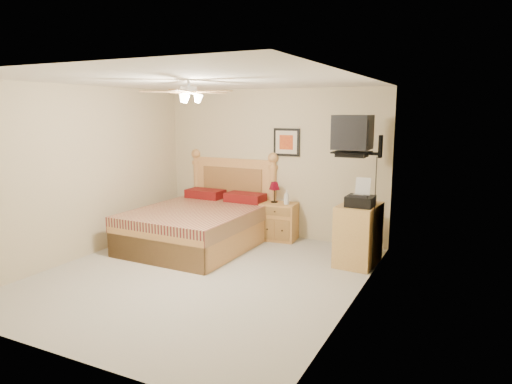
# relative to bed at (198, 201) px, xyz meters

# --- Properties ---
(floor) EXTENTS (4.50, 4.50, 0.00)m
(floor) POSITION_rel_bed_xyz_m (0.78, -1.12, -0.72)
(floor) COLOR #A29D92
(floor) RESTS_ON ground
(ceiling) EXTENTS (4.00, 4.50, 0.04)m
(ceiling) POSITION_rel_bed_xyz_m (0.78, -1.12, 1.78)
(ceiling) COLOR white
(ceiling) RESTS_ON ground
(wall_back) EXTENTS (4.00, 0.04, 2.50)m
(wall_back) POSITION_rel_bed_xyz_m (0.78, 1.13, 0.53)
(wall_back) COLOR #C1B28E
(wall_back) RESTS_ON ground
(wall_front) EXTENTS (4.00, 0.04, 2.50)m
(wall_front) POSITION_rel_bed_xyz_m (0.78, -3.37, 0.53)
(wall_front) COLOR #C1B28E
(wall_front) RESTS_ON ground
(wall_left) EXTENTS (0.04, 4.50, 2.50)m
(wall_left) POSITION_rel_bed_xyz_m (-1.22, -1.12, 0.53)
(wall_left) COLOR #C1B28E
(wall_left) RESTS_ON ground
(wall_right) EXTENTS (0.04, 4.50, 2.50)m
(wall_right) POSITION_rel_bed_xyz_m (2.78, -1.12, 0.53)
(wall_right) COLOR #C1B28E
(wall_right) RESTS_ON ground
(bed) EXTENTS (1.75, 2.27, 1.45)m
(bed) POSITION_rel_bed_xyz_m (0.00, 0.00, 0.00)
(bed) COLOR tan
(bed) RESTS_ON ground
(nightstand) EXTENTS (0.61, 0.48, 0.62)m
(nightstand) POSITION_rel_bed_xyz_m (1.02, 0.88, -0.41)
(nightstand) COLOR #C08843
(nightstand) RESTS_ON ground
(table_lamp) EXTENTS (0.21, 0.21, 0.35)m
(table_lamp) POSITION_rel_bed_xyz_m (0.92, 0.91, 0.07)
(table_lamp) COLOR #610516
(table_lamp) RESTS_ON nightstand
(lotion_bottle) EXTENTS (0.12, 0.12, 0.24)m
(lotion_bottle) POSITION_rel_bed_xyz_m (1.17, 0.84, 0.02)
(lotion_bottle) COLOR silver
(lotion_bottle) RESTS_ON nightstand
(framed_picture) EXTENTS (0.46, 0.04, 0.46)m
(framed_picture) POSITION_rel_bed_xyz_m (1.05, 1.11, 0.90)
(framed_picture) COLOR black
(framed_picture) RESTS_ON wall_back
(dresser) EXTENTS (0.55, 0.76, 0.86)m
(dresser) POSITION_rel_bed_xyz_m (2.51, 0.23, -0.30)
(dresser) COLOR #B27F3C
(dresser) RESTS_ON ground
(fax_machine) EXTENTS (0.36, 0.39, 0.38)m
(fax_machine) POSITION_rel_bed_xyz_m (2.54, 0.12, 0.32)
(fax_machine) COLOR black
(fax_machine) RESTS_ON dresser
(magazine_lower) EXTENTS (0.26, 0.30, 0.02)m
(magazine_lower) POSITION_rel_bed_xyz_m (2.44, 0.50, 0.14)
(magazine_lower) COLOR tan
(magazine_lower) RESTS_ON dresser
(magazine_upper) EXTENTS (0.19, 0.26, 0.02)m
(magazine_upper) POSITION_rel_bed_xyz_m (2.45, 0.51, 0.17)
(magazine_upper) COLOR gray
(magazine_upper) RESTS_ON magazine_lower
(wall_tv) EXTENTS (0.56, 0.46, 0.58)m
(wall_tv) POSITION_rel_bed_xyz_m (2.53, 0.22, 1.09)
(wall_tv) COLOR black
(wall_tv) RESTS_ON wall_right
(ceiling_fan) EXTENTS (1.14, 1.14, 0.28)m
(ceiling_fan) POSITION_rel_bed_xyz_m (0.78, -1.32, 1.64)
(ceiling_fan) COLOR white
(ceiling_fan) RESTS_ON ceiling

